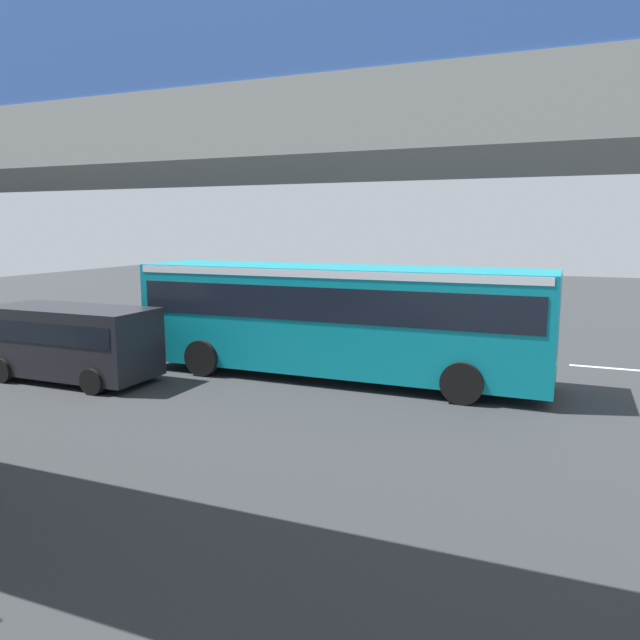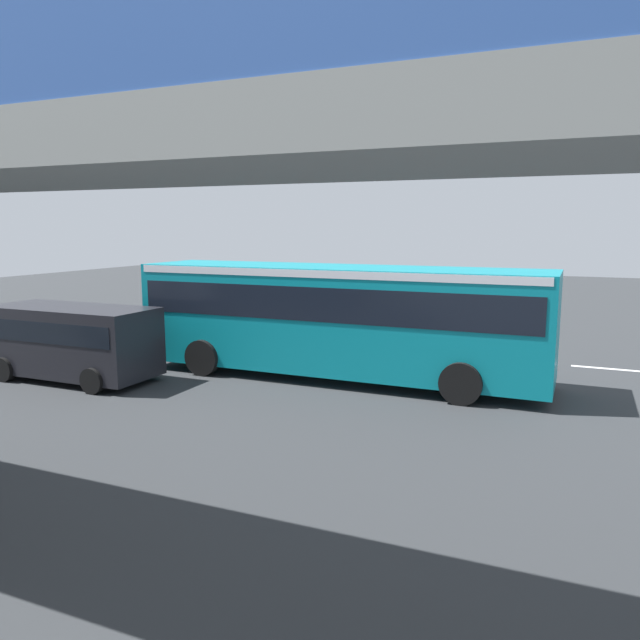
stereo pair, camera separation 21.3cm
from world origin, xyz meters
name	(u,v)px [view 2 (the right image)]	position (x,y,z in m)	size (l,w,h in m)	color
ground	(385,373)	(0.00, 0.00, 0.00)	(80.00, 80.00, 0.00)	#2D3033
city_bus	(338,312)	(1.07, 1.06, 1.88)	(11.54, 2.85, 3.15)	#0C8493
parked_van	(73,338)	(7.79, 4.14, 1.18)	(4.80, 2.17, 2.05)	black
traffic_sign	(339,296)	(2.43, -2.50, 1.89)	(0.08, 0.60, 2.80)	slate
lane_dash_leftmost	(607,369)	(-6.00, -3.17, 0.00)	(2.00, 0.20, 0.01)	silver
lane_dash_left	(472,357)	(-2.00, -3.17, 0.00)	(2.00, 0.20, 0.01)	silver
lane_dash_centre	(357,348)	(2.00, -3.17, 0.00)	(2.00, 0.20, 0.01)	silver
lane_dash_right	(258,340)	(6.00, -3.17, 0.00)	(2.00, 0.20, 0.01)	silver
pedestrian_overpass	(65,189)	(0.00, 11.69, 4.63)	(27.47, 2.60, 6.32)	gray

